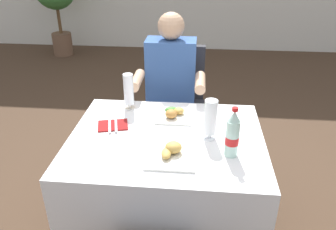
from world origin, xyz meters
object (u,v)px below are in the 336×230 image
(beer_glass_middle, at_px, (129,91))
(main_dining_table, at_px, (166,162))
(seated_diner_far, at_px, (171,89))
(cola_bottle_primary, at_px, (232,135))
(plate_near_camera, at_px, (171,153))
(plate_far_diner, at_px, (174,114))
(chair_far_diner_seat, at_px, (177,102))
(napkin_cutlery_set, at_px, (113,125))
(beer_glass_left, at_px, (210,119))

(beer_glass_middle, bearing_deg, main_dining_table, -50.12)
(seated_diner_far, bearing_deg, cola_bottle_primary, -66.44)
(main_dining_table, xyz_separation_m, plate_near_camera, (0.04, -0.19, 0.19))
(plate_near_camera, relative_size, plate_far_diner, 1.10)
(chair_far_diner_seat, distance_m, napkin_cutlery_set, 0.83)
(main_dining_table, xyz_separation_m, seated_diner_far, (-0.04, 0.72, 0.14))
(beer_glass_middle, bearing_deg, napkin_cutlery_set, -102.77)
(chair_far_diner_seat, height_order, cola_bottle_primary, cola_bottle_primary)
(chair_far_diner_seat, height_order, beer_glass_middle, beer_glass_middle)
(chair_far_diner_seat, bearing_deg, plate_far_diner, -87.79)
(plate_far_diner, bearing_deg, main_dining_table, -95.67)
(main_dining_table, bearing_deg, seated_diner_far, 93.10)
(plate_near_camera, distance_m, beer_glass_middle, 0.60)
(napkin_cutlery_set, bearing_deg, seated_diner_far, 66.03)
(main_dining_table, relative_size, beer_glass_left, 4.66)
(chair_far_diner_seat, bearing_deg, beer_glass_left, -74.20)
(beer_glass_middle, relative_size, napkin_cutlery_set, 1.18)
(cola_bottle_primary, bearing_deg, seated_diner_far, 113.56)
(beer_glass_middle, relative_size, cola_bottle_primary, 0.88)
(seated_diner_far, relative_size, beer_glass_middle, 5.43)
(chair_far_diner_seat, height_order, plate_far_diner, chair_far_diner_seat)
(beer_glass_middle, distance_m, cola_bottle_primary, 0.76)
(main_dining_table, height_order, beer_glass_middle, beer_glass_middle)
(beer_glass_left, height_order, cola_bottle_primary, cola_bottle_primary)
(beer_glass_left, distance_m, napkin_cutlery_set, 0.57)
(plate_far_diner, bearing_deg, cola_bottle_primary, -50.23)
(cola_bottle_primary, xyz_separation_m, napkin_cutlery_set, (-0.66, 0.23, -0.11))
(main_dining_table, relative_size, beer_glass_middle, 4.58)
(beer_glass_left, height_order, beer_glass_middle, beer_glass_middle)
(plate_near_camera, height_order, napkin_cutlery_set, plate_near_camera)
(plate_far_diner, bearing_deg, seated_diner_far, 97.25)
(main_dining_table, height_order, plate_near_camera, plate_near_camera)
(cola_bottle_primary, height_order, napkin_cutlery_set, cola_bottle_primary)
(seated_diner_far, xyz_separation_m, plate_far_diner, (0.06, -0.49, 0.05))
(napkin_cutlery_set, bearing_deg, main_dining_table, -15.21)
(chair_far_diner_seat, distance_m, seated_diner_far, 0.19)
(main_dining_table, height_order, plate_far_diner, plate_far_diner)
(seated_diner_far, distance_m, cola_bottle_primary, 0.96)
(seated_diner_far, bearing_deg, main_dining_table, -86.90)
(seated_diner_far, distance_m, beer_glass_middle, 0.48)
(chair_far_diner_seat, distance_m, beer_glass_left, 0.91)
(seated_diner_far, xyz_separation_m, cola_bottle_primary, (0.38, -0.87, 0.15))
(chair_far_diner_seat, bearing_deg, cola_bottle_primary, -70.84)
(chair_far_diner_seat, relative_size, beer_glass_left, 4.25)
(plate_near_camera, distance_m, cola_bottle_primary, 0.31)
(cola_bottle_primary, bearing_deg, chair_far_diner_seat, 109.16)
(plate_far_diner, bearing_deg, beer_glass_middle, 163.17)
(main_dining_table, height_order, beer_glass_left, beer_glass_left)
(seated_diner_far, height_order, plate_far_diner, seated_diner_far)
(seated_diner_far, relative_size, napkin_cutlery_set, 6.40)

